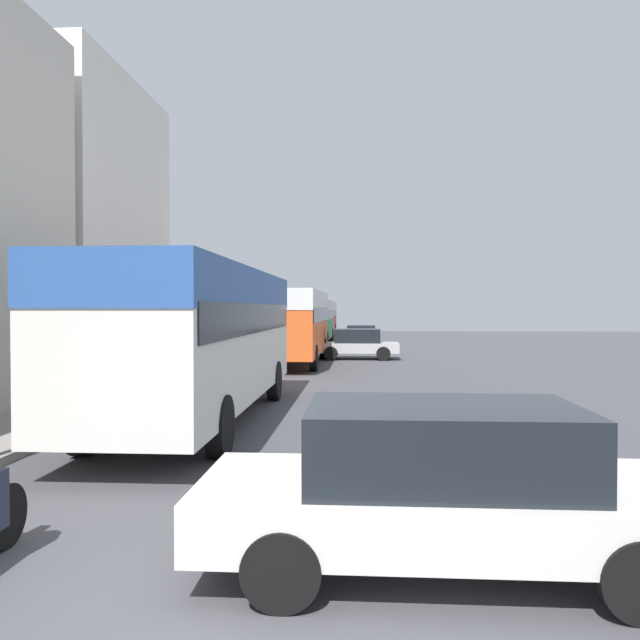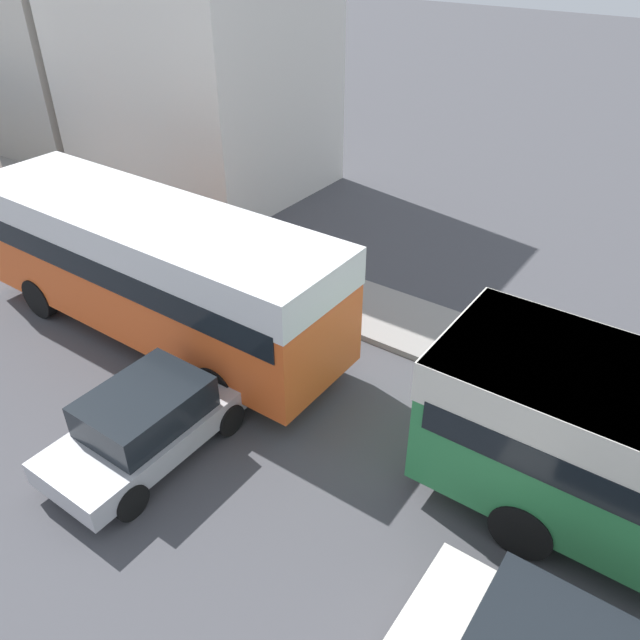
# 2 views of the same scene
# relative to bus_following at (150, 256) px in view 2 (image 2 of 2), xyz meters

# --- Properties ---
(building_midblock) EXTENTS (6.70, 6.08, 9.25)m
(building_midblock) POSITION_rel_bus_following_xyz_m (-7.96, -13.18, 2.62)
(building_midblock) COLOR beige
(building_midblock) RESTS_ON ground_plane
(building_far_terrace) EXTENTS (6.12, 7.66, 9.97)m
(building_far_terrace) POSITION_rel_bus_following_xyz_m (-7.67, -5.86, 2.99)
(building_far_terrace) COLOR silver
(building_far_terrace) RESTS_ON ground_plane
(bus_following) EXTENTS (2.60, 9.39, 3.08)m
(bus_following) POSITION_rel_bus_following_xyz_m (0.00, 0.00, 0.00)
(bus_following) COLOR #EA5B23
(bus_following) RESTS_ON ground_plane
(car_crossing) EXTENTS (3.82, 1.82, 1.41)m
(car_crossing) POSITION_rel_bus_following_xyz_m (2.76, 2.75, -1.26)
(car_crossing) COLOR #B7B7BC
(car_crossing) RESTS_ON ground_plane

